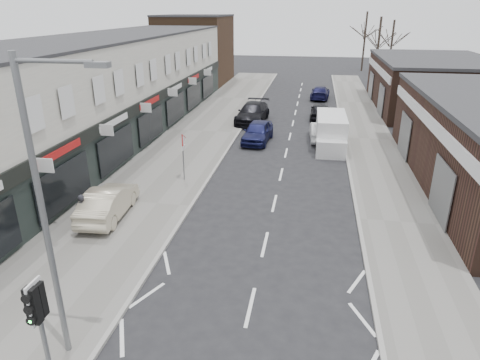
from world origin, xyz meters
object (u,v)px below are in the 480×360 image
at_px(parked_car_left_b, 252,113).
at_px(parked_car_right_b, 320,111).
at_px(parked_car_right_a, 320,131).
at_px(street_lamp, 47,203).
at_px(sedan_on_pavement, 108,202).
at_px(warning_sign, 183,143).
at_px(parked_car_left_a, 258,132).
at_px(parked_car_right_c, 320,93).
at_px(white_van, 331,132).
at_px(pedestrian, 83,212).
at_px(traffic_light, 38,312).

relative_size(parked_car_left_b, parked_car_right_b, 1.34).
bearing_deg(parked_car_right_a, street_lamp, 69.93).
bearing_deg(sedan_on_pavement, warning_sign, -117.48).
height_order(parked_car_left_a, parked_car_right_c, parked_car_left_a).
bearing_deg(white_van, pedestrian, -127.65).
distance_m(warning_sign, pedestrian, 6.83).
bearing_deg(parked_car_right_c, sedan_on_pavement, 76.46).
height_order(street_lamp, parked_car_right_b, street_lamp).
distance_m(parked_car_left_b, parked_car_right_c, 12.44).
distance_m(street_lamp, warning_sign, 13.04).
bearing_deg(parked_car_right_c, warning_sign, 77.59).
bearing_deg(parked_car_left_b, traffic_light, -88.38).
bearing_deg(parked_car_right_c, street_lamp, 83.93).
bearing_deg(parked_car_left_a, sedan_on_pavement, -106.56).
relative_size(traffic_light, parked_car_right_c, 0.69).
xyz_separation_m(street_lamp, parked_car_right_b, (6.73, 28.70, -3.92)).
relative_size(parked_car_right_a, parked_car_right_c, 0.88).
bearing_deg(traffic_light, parked_car_right_a, 74.29).
height_order(white_van, parked_car_left_b, white_van).
bearing_deg(warning_sign, parked_car_right_b, 65.16).
bearing_deg(parked_car_right_c, parked_car_left_a, 79.27).
xyz_separation_m(traffic_light, parked_car_right_c, (6.60, 38.95, -1.76)).
height_order(traffic_light, parked_car_right_b, traffic_light).
bearing_deg(parked_car_right_b, warning_sign, 66.05).
height_order(warning_sign, parked_car_right_a, warning_sign).
bearing_deg(sedan_on_pavement, parked_car_right_b, -118.80).
bearing_deg(street_lamp, parked_car_left_a, 83.71).
relative_size(white_van, parked_car_right_a, 1.40).
relative_size(parked_car_left_a, parked_car_right_a, 1.10).
distance_m(parked_car_left_a, parked_car_right_b, 8.86).
xyz_separation_m(sedan_on_pavement, pedestrian, (-0.53, -1.25, 0.08)).
bearing_deg(warning_sign, pedestrian, -113.03).
relative_size(traffic_light, street_lamp, 0.39).
bearing_deg(parked_car_right_a, pedestrian, 54.16).
bearing_deg(street_lamp, parked_car_left_b, 87.58).
relative_size(white_van, pedestrian, 3.54).
relative_size(white_van, sedan_on_pavement, 1.31).
height_order(traffic_light, parked_car_left_a, traffic_light).
relative_size(pedestrian, parked_car_right_b, 0.38).
relative_size(street_lamp, pedestrian, 5.08).
xyz_separation_m(pedestrian, parked_car_left_a, (5.57, 14.38, -0.17)).
distance_m(sedan_on_pavement, parked_car_left_b, 19.12).
relative_size(traffic_light, pedestrian, 1.97).
bearing_deg(pedestrian, parked_car_left_a, -120.44).
relative_size(warning_sign, white_van, 0.48).
relative_size(sedan_on_pavement, parked_car_left_a, 0.98).
bearing_deg(parked_car_left_b, white_van, -39.03).
bearing_deg(white_van, traffic_light, -109.00).
distance_m(parked_car_left_b, parked_car_right_a, 7.10).
bearing_deg(parked_car_right_a, sedan_on_pavement, 53.38).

